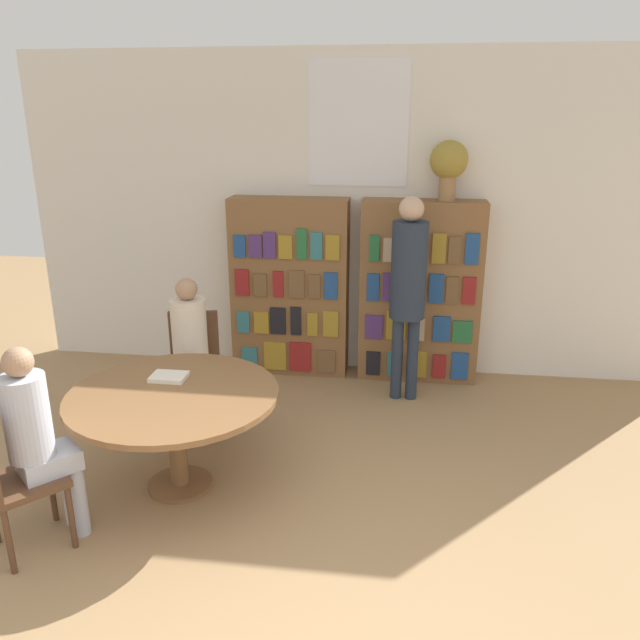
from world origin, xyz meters
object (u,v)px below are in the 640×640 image
at_px(flower_vase, 449,163).
at_px(librarian_standing, 408,279).
at_px(bookshelf_right, 420,292).
at_px(seated_reader_right, 38,434).
at_px(chair_left_side, 194,361).
at_px(chair_near_camera, 10,475).
at_px(reading_table, 174,406).
at_px(seated_reader_left, 190,346).
at_px(bookshelf_left, 290,288).

bearing_deg(flower_vase, librarian_standing, -121.24).
xyz_separation_m(bookshelf_right, seated_reader_right, (-2.19, -2.75, -0.15)).
xyz_separation_m(chair_left_side, seated_reader_right, (-0.36, -1.64, 0.19)).
bearing_deg(chair_near_camera, flower_vase, 91.30).
bearing_deg(librarian_standing, chair_left_side, -160.28).
distance_m(reading_table, chair_left_side, 1.04).
bearing_deg(flower_vase, chair_left_side, -151.02).
relative_size(bookshelf_right, chair_left_side, 1.88).
xyz_separation_m(reading_table, librarian_standing, (1.51, 1.62, 0.49)).
xyz_separation_m(chair_near_camera, seated_reader_left, (0.52, 1.60, 0.20)).
relative_size(seated_reader_left, seated_reader_right, 1.00).
relative_size(bookshelf_right, flower_vase, 3.26).
relative_size(bookshelf_left, chair_left_side, 1.88).
relative_size(flower_vase, librarian_standing, 0.29).
height_order(flower_vase, seated_reader_right, flower_vase).
bearing_deg(chair_near_camera, reading_table, 90.00).
height_order(seated_reader_right, librarian_standing, librarian_standing).
bearing_deg(librarian_standing, chair_near_camera, -132.65).
height_order(bookshelf_left, bookshelf_right, same).
bearing_deg(librarian_standing, seated_reader_left, -154.80).
bearing_deg(chair_near_camera, seated_reader_left, 114.22).
xyz_separation_m(bookshelf_right, seated_reader_left, (-1.80, -1.29, -0.14)).
bearing_deg(bookshelf_right, seated_reader_right, -128.52).
bearing_deg(reading_table, seated_reader_right, -132.19).
bearing_deg(bookshelf_right, bookshelf_left, 180.00).
distance_m(chair_left_side, librarian_standing, 1.92).
relative_size(bookshelf_right, librarian_standing, 0.94).
xyz_separation_m(reading_table, chair_left_side, (-0.21, 1.01, -0.10)).
height_order(bookshelf_right, seated_reader_right, bookshelf_right).
bearing_deg(reading_table, chair_left_side, 101.81).
bearing_deg(chair_left_side, chair_near_camera, 63.00).
bearing_deg(bookshelf_left, chair_left_side, -118.33).
bearing_deg(bookshelf_left, reading_table, -100.43).
distance_m(reading_table, seated_reader_right, 0.85).
relative_size(reading_table, seated_reader_right, 1.11).
height_order(flower_vase, librarian_standing, flower_vase).
bearing_deg(chair_left_side, seated_reader_right, 65.84).
relative_size(bookshelf_left, librarian_standing, 0.94).
xyz_separation_m(reading_table, chair_near_camera, (-0.69, -0.76, -0.10)).
relative_size(bookshelf_right, seated_reader_right, 1.37).
distance_m(chair_near_camera, chair_left_side, 1.84).
distance_m(bookshelf_right, seated_reader_right, 3.52).
height_order(bookshelf_left, chair_near_camera, bookshelf_left).
distance_m(bookshelf_right, librarian_standing, 0.58).
distance_m(bookshelf_right, reading_table, 2.69).
height_order(bookshelf_left, flower_vase, flower_vase).
bearing_deg(librarian_standing, bookshelf_right, 77.03).
height_order(bookshelf_left, chair_left_side, bookshelf_left).
xyz_separation_m(bookshelf_right, chair_left_side, (-1.83, -1.12, -0.34)).
height_order(reading_table, seated_reader_left, seated_reader_left).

